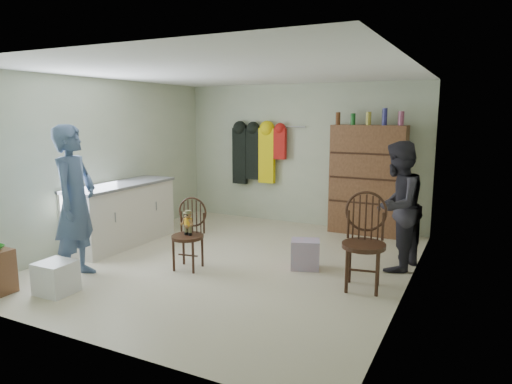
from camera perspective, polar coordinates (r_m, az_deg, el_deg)
The scene contains 11 objects.
ground_plane at distance 6.26m, azimuth -2.90°, elevation -8.71°, with size 5.00×5.00×0.00m, color beige.
room_walls at distance 6.41m, azimuth -0.67°, elevation 6.16°, with size 5.00×5.00×5.00m.
counter at distance 7.26m, azimuth -16.46°, elevation -2.63°, with size 0.64×1.86×0.94m.
plastic_tub at distance 5.63m, azimuth -23.73°, elevation -9.76°, with size 0.38×0.36×0.36m, color white.
chair_front at distance 5.94m, azimuth -8.36°, elevation -4.62°, with size 0.46×0.46×0.92m.
chair_far at distance 5.36m, azimuth 13.39°, elevation -5.53°, with size 0.57×0.57×1.11m.
striped_bag at distance 5.97m, azimuth 6.17°, elevation -7.75°, with size 0.36×0.28×0.38m, color #E57285.
person_left at distance 5.88m, azimuth -21.68°, elevation -1.24°, with size 0.68×0.45×1.86m, color #465D82.
person_right at distance 6.04m, azimuth 17.22°, elevation -1.71°, with size 0.80×0.63×1.65m, color #2D2B33.
dresser at distance 7.72m, azimuth 13.76°, elevation 1.50°, with size 1.20×0.39×2.07m.
coat_rack at distance 8.46m, azimuth 0.09°, elevation 4.82°, with size 1.42×0.12×1.09m.
Camera 1 is at (2.94, -5.16, 1.99)m, focal length 32.00 mm.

